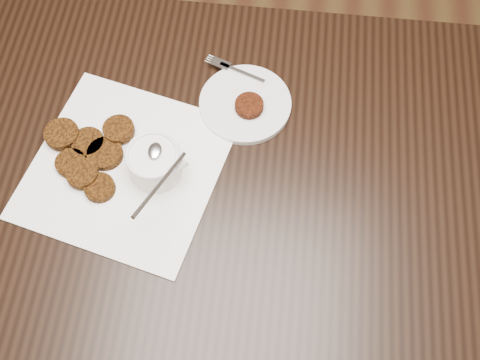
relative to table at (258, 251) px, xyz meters
name	(u,v)px	position (x,y,z in m)	size (l,w,h in m)	color
floor	(225,314)	(-0.08, -0.07, -0.38)	(4.00, 4.00, 0.00)	brown
table	(258,251)	(0.00, 0.00, 0.00)	(1.31, 0.84, 0.75)	black
napkin	(126,168)	(-0.26, 0.00, 0.38)	(0.34, 0.34, 0.00)	white
sauce_ramekin	(152,154)	(-0.20, 0.00, 0.45)	(0.13, 0.13, 0.13)	silver
patty_cluster	(92,153)	(-0.32, 0.02, 0.39)	(0.21, 0.21, 0.02)	#5C320C
plate_with_patty	(245,102)	(-0.05, 0.17, 0.39)	(0.18, 0.18, 0.03)	silver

